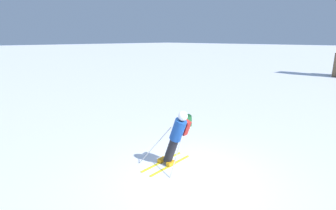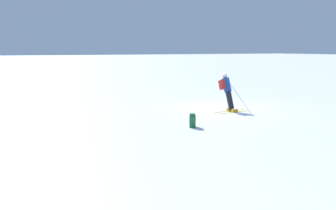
{
  "view_description": "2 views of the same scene",
  "coord_description": "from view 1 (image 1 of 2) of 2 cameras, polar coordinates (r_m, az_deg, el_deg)",
  "views": [
    {
      "loc": [
        4.23,
        -5.16,
        3.73
      ],
      "look_at": [
        -1.96,
        1.09,
        1.47
      ],
      "focal_mm": 28.0,
      "sensor_mm": 36.0,
      "label": 1
    },
    {
      "loc": [
        -13.17,
        9.17,
        2.88
      ],
      "look_at": [
        -1.92,
        3.78,
        0.74
      ],
      "focal_mm": 35.0,
      "sensor_mm": 36.0,
      "label": 2
    }
  ],
  "objects": [
    {
      "name": "ground_plane",
      "position": [
        7.64,
        4.83,
        -14.88
      ],
      "size": [
        300.0,
        300.0,
        0.0
      ],
      "primitive_type": "plane",
      "color": "white"
    },
    {
      "name": "spare_backpack",
      "position": [
        11.46,
        4.39,
        -3.35
      ],
      "size": [
        0.37,
        0.33,
        0.5
      ],
      "rotation": [
        0.0,
        0.0,
        5.83
      ],
      "color": "#236633",
      "rests_on": "ground"
    },
    {
      "name": "skier",
      "position": [
        7.59,
        1.87,
        -6.68
      ],
      "size": [
        1.41,
        1.79,
        1.83
      ],
      "rotation": [
        0.0,
        0.0,
        0.05
      ],
      "color": "yellow",
      "rests_on": "ground"
    }
  ]
}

